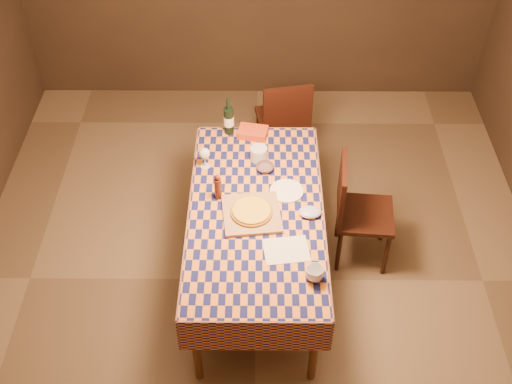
% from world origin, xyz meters
% --- Properties ---
extents(room, '(5.00, 5.10, 2.70)m').
position_xyz_m(room, '(0.00, 0.00, 1.35)').
color(room, brown).
rests_on(room, ground).
extents(dining_table, '(0.94, 1.84, 0.77)m').
position_xyz_m(dining_table, '(0.00, 0.00, 0.69)').
color(dining_table, brown).
rests_on(dining_table, ground).
extents(cutting_board, '(0.43, 0.43, 0.02)m').
position_xyz_m(cutting_board, '(-0.03, -0.04, 0.78)').
color(cutting_board, '#9D7449').
rests_on(cutting_board, dining_table).
extents(pizza, '(0.32, 0.32, 0.03)m').
position_xyz_m(pizza, '(-0.03, -0.04, 0.81)').
color(pizza, brown).
rests_on(pizza, cutting_board).
extents(pepper_mill, '(0.07, 0.07, 0.21)m').
position_xyz_m(pepper_mill, '(-0.27, 0.13, 0.87)').
color(pepper_mill, '#461910').
rests_on(pepper_mill, dining_table).
extents(bowl, '(0.17, 0.17, 0.04)m').
position_xyz_m(bowl, '(0.06, 0.42, 0.79)').
color(bowl, '#5C434D').
rests_on(bowl, dining_table).
extents(wine_glass, '(0.10, 0.10, 0.17)m').
position_xyz_m(wine_glass, '(-0.38, 0.45, 0.89)').
color(wine_glass, silver).
rests_on(wine_glass, dining_table).
extents(wine_bottle, '(0.10, 0.10, 0.32)m').
position_xyz_m(wine_bottle, '(-0.22, 0.86, 0.89)').
color(wine_bottle, black).
rests_on(wine_bottle, dining_table).
extents(deli_tub, '(0.13, 0.13, 0.11)m').
position_xyz_m(deli_tub, '(0.02, 0.54, 0.82)').
color(deli_tub, silver).
rests_on(deli_tub, dining_table).
extents(takeout_container, '(0.25, 0.20, 0.06)m').
position_xyz_m(takeout_container, '(-0.03, 0.82, 0.80)').
color(takeout_container, '#BD3B18').
rests_on(takeout_container, dining_table).
extents(white_plate, '(0.31, 0.31, 0.01)m').
position_xyz_m(white_plate, '(0.22, 0.19, 0.78)').
color(white_plate, white).
rests_on(white_plate, dining_table).
extents(tumbler, '(0.16, 0.16, 0.09)m').
position_xyz_m(tumbler, '(0.37, -0.59, 0.82)').
color(tumbler, white).
rests_on(tumbler, dining_table).
extents(flour_patch, '(0.32, 0.26, 0.00)m').
position_xyz_m(flour_patch, '(0.20, -0.36, 0.77)').
color(flour_patch, silver).
rests_on(flour_patch, dining_table).
extents(flour_bag, '(0.16, 0.13, 0.05)m').
position_xyz_m(flour_bag, '(0.37, -0.04, 0.79)').
color(flour_bag, '#A3ADD1').
rests_on(flour_bag, dining_table).
extents(chair_far, '(0.49, 0.50, 0.93)m').
position_xyz_m(chair_far, '(0.24, 1.35, 0.52)').
color(chair_far, black).
rests_on(chair_far, ground).
extents(chair_right, '(0.46, 0.46, 0.93)m').
position_xyz_m(chair_right, '(0.74, 0.28, 0.52)').
color(chair_right, black).
rests_on(chair_right, ground).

